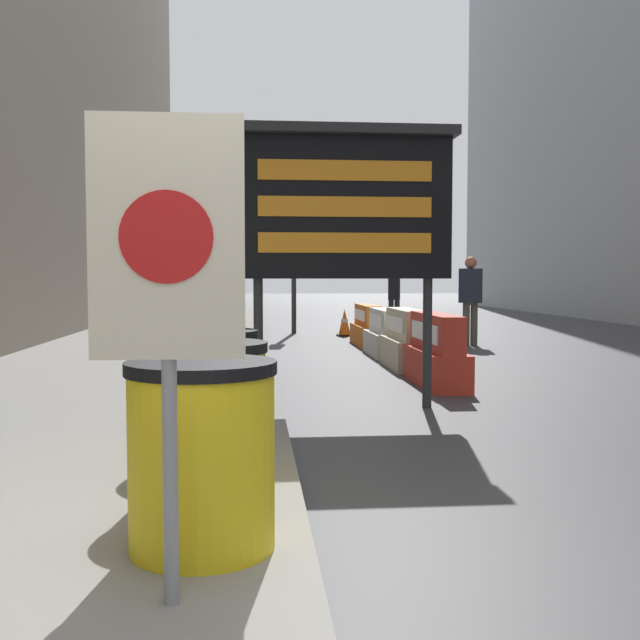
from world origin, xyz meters
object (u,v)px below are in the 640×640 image
(barrel_drum_middle, at_px, (209,415))
(pedestrian_worker, at_px, (394,293))
(barrel_drum_back, at_px, (210,390))
(traffic_light_near_curb, at_px, (294,228))
(barrel_drum_foreground, at_px, (202,455))
(message_board, at_px, (344,205))
(warning_sign, at_px, (167,272))
(jersey_barrier_white, at_px, (385,335))
(traffic_cone_mid, at_px, (345,323))
(jersey_barrier_cream, at_px, (406,342))
(traffic_cone_near, at_px, (371,324))
(pedestrian_passerby, at_px, (470,293))
(jersey_barrier_red_striped, at_px, (436,354))
(jersey_barrier_orange_near, at_px, (368,327))

(barrel_drum_middle, relative_size, pedestrian_worker, 0.52)
(barrel_drum_back, xyz_separation_m, traffic_light_near_curb, (1.35, 13.05, 2.05))
(barrel_drum_foreground, xyz_separation_m, message_board, (1.21, 4.41, 1.59))
(warning_sign, relative_size, jersey_barrier_white, 1.14)
(barrel_drum_back, bearing_deg, traffic_cone_mid, 78.37)
(jersey_barrier_cream, height_order, traffic_cone_near, jersey_barrier_cream)
(barrel_drum_foreground, relative_size, barrel_drum_back, 1.00)
(traffic_cone_mid, bearing_deg, barrel_drum_back, -101.63)
(traffic_cone_near, relative_size, pedestrian_passerby, 0.41)
(warning_sign, height_order, traffic_cone_mid, warning_sign)
(barrel_drum_back, bearing_deg, jersey_barrier_red_striped, 56.02)
(barrel_drum_middle, relative_size, message_board, 0.30)
(pedestrian_passerby, bearing_deg, jersey_barrier_red_striped, -93.87)
(jersey_barrier_red_striped, relative_size, traffic_cone_mid, 2.75)
(jersey_barrier_red_striped, relative_size, traffic_cone_near, 2.39)
(message_board, relative_size, traffic_cone_near, 4.03)
(barrel_drum_middle, bearing_deg, jersey_barrier_orange_near, 76.26)
(traffic_cone_near, bearing_deg, barrel_drum_middle, -103.54)
(jersey_barrier_red_striped, distance_m, pedestrian_passerby, 5.94)
(jersey_barrier_orange_near, bearing_deg, pedestrian_passerby, -7.86)
(jersey_barrier_white, distance_m, jersey_barrier_orange_near, 2.07)
(traffic_light_near_curb, xyz_separation_m, pedestrian_worker, (2.58, 0.30, -1.62))
(traffic_light_near_curb, distance_m, pedestrian_passerby, 5.17)
(barrel_drum_middle, relative_size, traffic_light_near_curb, 0.25)
(warning_sign, distance_m, pedestrian_worker, 16.47)
(message_board, relative_size, jersey_barrier_cream, 1.86)
(traffic_cone_mid, bearing_deg, barrel_drum_foreground, -99.71)
(jersey_barrier_cream, xyz_separation_m, traffic_cone_mid, (-0.19, 6.26, -0.09))
(barrel_drum_foreground, bearing_deg, barrel_drum_back, 92.13)
(message_board, relative_size, jersey_barrier_white, 1.81)
(barrel_drum_foreground, bearing_deg, message_board, 74.63)
(barrel_drum_back, distance_m, pedestrian_worker, 13.92)
(barrel_drum_back, relative_size, pedestrian_worker, 0.52)
(pedestrian_passerby, bearing_deg, jersey_barrier_white, -122.74)
(message_board, bearing_deg, warning_sign, -104.46)
(barrel_drum_foreground, relative_size, traffic_cone_near, 1.20)
(jersey_barrier_red_striped, relative_size, jersey_barrier_white, 1.07)
(warning_sign, relative_size, traffic_light_near_curb, 0.52)
(jersey_barrier_red_striped, distance_m, traffic_cone_mid, 8.17)
(barrel_drum_foreground, relative_size, traffic_light_near_curb, 0.25)
(message_board, height_order, jersey_barrier_red_striped, message_board)
(warning_sign, bearing_deg, jersey_barrier_cream, 72.43)
(barrel_drum_middle, height_order, traffic_cone_mid, barrel_drum_middle)
(warning_sign, distance_m, jersey_barrier_white, 10.78)
(traffic_light_near_curb, bearing_deg, barrel_drum_back, -95.89)
(barrel_drum_foreground, relative_size, message_board, 0.30)
(traffic_cone_mid, bearing_deg, jersey_barrier_cream, -88.22)
(jersey_barrier_orange_near, height_order, pedestrian_worker, pedestrian_worker)
(message_board, distance_m, traffic_light_near_curb, 10.68)
(jersey_barrier_white, height_order, traffic_cone_mid, jersey_barrier_white)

